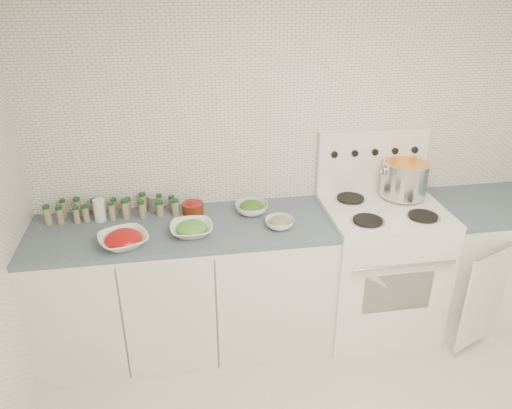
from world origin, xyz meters
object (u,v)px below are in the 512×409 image
at_px(stove, 377,264).
at_px(stock_pot, 404,177).
at_px(bowl_snowpea, 191,229).
at_px(bowl_tomato, 123,239).

distance_m(stove, stock_pot, 0.62).
bearing_deg(bowl_snowpea, stove, 4.49).
relative_size(stock_pot, bowl_tomato, 0.93).
xyz_separation_m(stock_pot, bowl_snowpea, (-1.42, -0.23, -0.14)).
relative_size(stove, bowl_tomato, 3.90).
xyz_separation_m(bowl_tomato, bowl_snowpea, (0.39, 0.07, -0.00)).
bearing_deg(bowl_snowpea, stock_pot, 9.30).
xyz_separation_m(stove, bowl_snowpea, (-1.24, -0.10, 0.44)).
height_order(stove, bowl_snowpea, stove).
bearing_deg(bowl_snowpea, bowl_tomato, -169.86).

